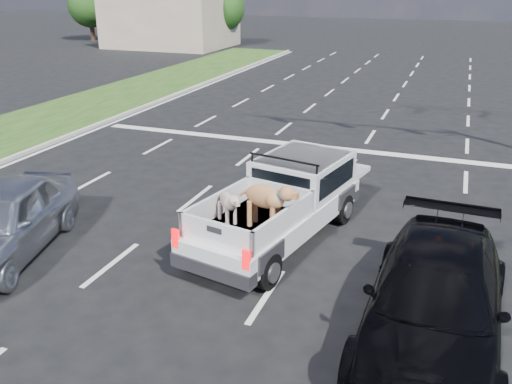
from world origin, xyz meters
TOP-DOWN VIEW (x-y plane):
  - ground at (0.00, 0.00)m, footprint 160.00×160.00m
  - road_markings at (0.00, 6.56)m, footprint 17.75×60.00m
  - curb_left at (-9.05, 6.00)m, footprint 0.15×60.00m
  - building_left at (-20.00, 36.00)m, footprint 10.00×8.00m
  - tree_far_a at (-30.00, 38.00)m, footprint 4.20×4.20m
  - tree_far_b at (-24.00, 38.00)m, footprint 4.20×4.20m
  - tree_far_c at (-16.00, 38.00)m, footprint 4.20×4.20m
  - pickup_truck at (1.25, 2.49)m, footprint 2.87×5.47m
  - silver_sedan at (-4.18, -0.35)m, footprint 3.01×4.95m
  - black_coupe at (4.77, -0.31)m, footprint 2.36×5.42m

SIDE VIEW (x-z plane):
  - ground at x=0.00m, z-range 0.00..0.00m
  - road_markings at x=0.00m, z-range 0.00..0.01m
  - curb_left at x=-9.05m, z-range 0.00..0.14m
  - black_coupe at x=4.77m, z-range 0.00..1.55m
  - silver_sedan at x=-4.18m, z-range 0.00..1.57m
  - pickup_truck at x=1.25m, z-range -0.06..1.89m
  - building_left at x=-20.00m, z-range 0.00..4.40m
  - tree_far_a at x=-30.00m, z-range 0.59..5.99m
  - tree_far_b at x=-24.00m, z-range 0.59..5.99m
  - tree_far_c at x=-16.00m, z-range 0.59..5.99m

